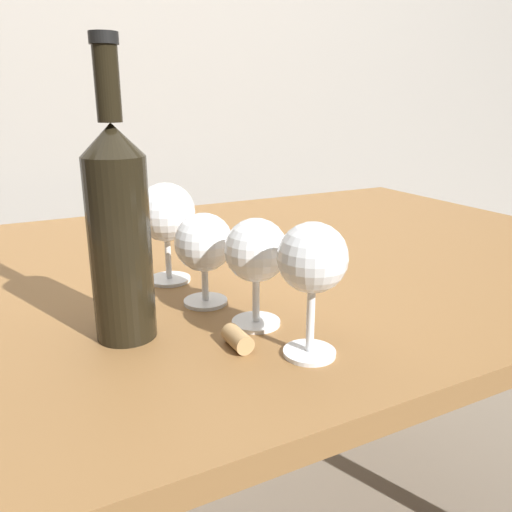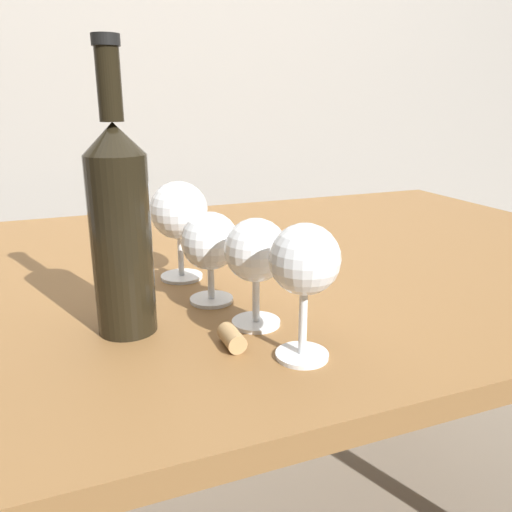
% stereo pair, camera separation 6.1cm
% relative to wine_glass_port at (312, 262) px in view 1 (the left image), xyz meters
% --- Properties ---
extents(back_wall, '(5.00, 0.08, 2.60)m').
position_rel_wine_glass_port_xyz_m(back_wall, '(0.09, 1.38, 0.44)').
color(back_wall, gray).
rests_on(back_wall, ground_plane).
extents(dining_table, '(1.44, 0.95, 0.76)m').
position_rel_wine_glass_port_xyz_m(dining_table, '(0.09, 0.35, -0.19)').
color(dining_table, brown).
rests_on(dining_table, ground_plane).
extents(wine_glass_port, '(0.07, 0.07, 0.15)m').
position_rel_wine_glass_port_xyz_m(wine_glass_port, '(0.00, 0.00, 0.00)').
color(wine_glass_port, white).
rests_on(wine_glass_port, dining_table).
extents(wine_glass_rose, '(0.08, 0.08, 0.13)m').
position_rel_wine_glass_port_xyz_m(wine_glass_rose, '(-0.02, 0.10, -0.01)').
color(wine_glass_rose, white).
rests_on(wine_glass_rose, dining_table).
extents(wine_glass_white, '(0.08, 0.08, 0.13)m').
position_rel_wine_glass_port_xyz_m(wine_glass_white, '(-0.04, 0.19, -0.02)').
color(wine_glass_white, white).
rests_on(wine_glass_white, dining_table).
extents(wine_glass_merlot, '(0.09, 0.09, 0.15)m').
position_rel_wine_glass_port_xyz_m(wine_glass_merlot, '(-0.06, 0.30, -0.00)').
color(wine_glass_merlot, white).
rests_on(wine_glass_merlot, dining_table).
extents(wine_bottle, '(0.07, 0.07, 0.33)m').
position_rel_wine_glass_port_xyz_m(wine_bottle, '(-0.16, 0.14, 0.02)').
color(wine_bottle, black).
rests_on(wine_bottle, dining_table).
extents(cork, '(0.02, 0.04, 0.02)m').
position_rel_wine_glass_port_xyz_m(cork, '(-0.06, 0.05, -0.10)').
color(cork, tan).
rests_on(cork, dining_table).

